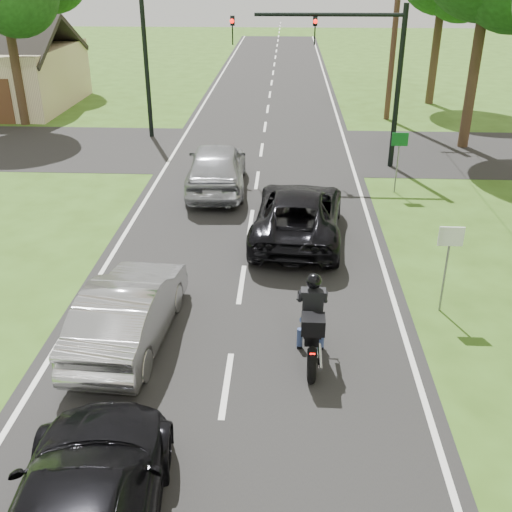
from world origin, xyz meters
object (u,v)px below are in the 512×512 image
(motorcycle_rider, at_px, (312,327))
(silver_sedan, at_px, (129,310))
(traffic_signal, at_px, (350,57))
(utility_pole_far, at_px, (396,13))
(sign_white, at_px, (449,249))
(silver_suv, at_px, (217,166))
(sign_green, at_px, (399,148))
(dark_suv, at_px, (298,213))

(motorcycle_rider, distance_m, silver_sedan, 3.84)
(traffic_signal, bearing_deg, silver_sedan, -113.69)
(utility_pole_far, height_order, sign_white, utility_pole_far)
(motorcycle_rider, height_order, silver_sedan, motorcycle_rider)
(motorcycle_rider, bearing_deg, utility_pole_far, 78.60)
(silver_suv, relative_size, sign_green, 2.35)
(dark_suv, relative_size, traffic_signal, 0.83)
(silver_sedan, xyz_separation_m, silver_suv, (0.80, 9.49, 0.13))
(utility_pole_far, relative_size, sign_green, 4.71)
(silver_sedan, xyz_separation_m, sign_green, (7.07, 9.55, 0.86))
(traffic_signal, bearing_deg, utility_pole_far, 70.32)
(utility_pole_far, xyz_separation_m, sign_green, (-1.30, -11.02, -3.49))
(silver_sedan, xyz_separation_m, utility_pole_far, (8.37, 20.57, 4.35))
(traffic_signal, distance_m, sign_green, 4.24)
(motorcycle_rider, xyz_separation_m, traffic_signal, (1.70, 13.04, 3.38))
(dark_suv, relative_size, sign_white, 2.49)
(utility_pole_far, distance_m, sign_green, 11.63)
(dark_suv, bearing_deg, sign_green, -126.46)
(silver_sedan, distance_m, sign_white, 7.10)
(silver_sedan, distance_m, traffic_signal, 14.14)
(sign_green, bearing_deg, dark_suv, -130.88)
(dark_suv, height_order, silver_sedan, dark_suv)
(sign_white, bearing_deg, dark_suv, 129.03)
(motorcycle_rider, xyz_separation_m, silver_suv, (-3.01, 9.97, 0.10))
(silver_sedan, distance_m, utility_pole_far, 22.63)
(silver_sedan, distance_m, sign_green, 11.91)
(silver_suv, relative_size, sign_white, 2.35)
(dark_suv, distance_m, utility_pole_far, 16.33)
(traffic_signal, bearing_deg, dark_suv, -105.10)
(motorcycle_rider, relative_size, traffic_signal, 0.35)
(sign_green, bearing_deg, silver_sedan, -126.54)
(traffic_signal, xyz_separation_m, utility_pole_far, (2.86, 8.00, 0.95))
(sign_white, bearing_deg, utility_pole_far, 85.49)
(dark_suv, distance_m, silver_sedan, 6.63)
(utility_pole_far, bearing_deg, sign_green, -96.73)
(silver_sedan, bearing_deg, dark_suv, -119.50)
(traffic_signal, relative_size, utility_pole_far, 0.64)
(motorcycle_rider, bearing_deg, sign_white, 34.33)
(dark_suv, bearing_deg, silver_suv, -49.96)
(sign_green, bearing_deg, sign_white, -91.43)
(silver_sedan, height_order, traffic_signal, traffic_signal)
(dark_suv, height_order, silver_suv, silver_suv)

